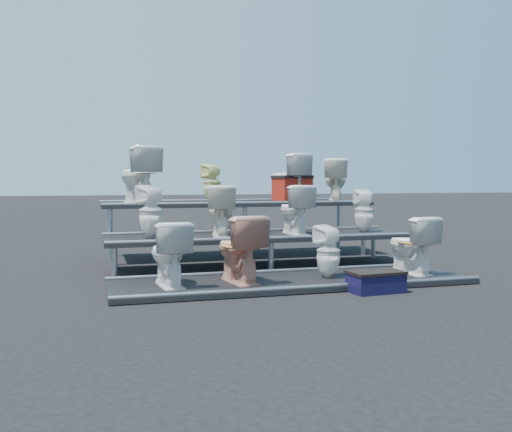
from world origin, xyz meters
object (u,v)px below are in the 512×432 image
object	(u,v)px
toilet_0	(169,253)
toilet_4	(151,211)
toilet_10	(288,178)
step_stool	(376,283)
red_crate	(292,190)
toilet_6	(295,210)
toilet_1	(239,249)
toilet_11	(335,180)
toilet_3	(411,245)
toilet_9	(212,183)
toilet_7	(364,211)
toilet_8	(138,175)
toilet_5	(220,211)
toilet_2	(328,251)

from	to	relation	value
toilet_0	toilet_4	distance (m)	1.36
toilet_10	step_stool	size ratio (longest dim) A/B	1.37
toilet_4	red_crate	size ratio (longest dim) A/B	1.31
toilet_6	toilet_10	world-z (taller)	toilet_10
toilet_1	toilet_4	world-z (taller)	toilet_4
toilet_4	toilet_11	size ratio (longest dim) A/B	0.98
toilet_3	toilet_0	bearing A→B (deg)	-6.60
toilet_0	toilet_11	bearing A→B (deg)	-145.47
toilet_6	step_stool	distance (m)	2.11
toilet_9	toilet_11	size ratio (longest dim) A/B	0.88
toilet_0	toilet_6	world-z (taller)	toilet_6
toilet_6	toilet_0	bearing A→B (deg)	32.59
toilet_0	toilet_3	world-z (taller)	toilet_3
toilet_3	toilet_1	bearing A→B (deg)	-6.60
toilet_7	toilet_9	world-z (taller)	toilet_9
toilet_9	toilet_3	bearing A→B (deg)	107.20
toilet_8	red_crate	distance (m)	2.46
toilet_5	red_crate	xyz separation A→B (m)	(1.47, 1.23, 0.25)
toilet_0	toilet_1	size ratio (longest dim) A/B	0.93
toilet_7	toilet_11	world-z (taller)	toilet_11
toilet_5	toilet_10	distance (m)	1.98
toilet_9	toilet_10	world-z (taller)	toilet_10
toilet_0	step_stool	xyz separation A→B (m)	(2.14, -0.68, -0.31)
toilet_1	toilet_9	bearing A→B (deg)	-103.96
toilet_4	toilet_2	bearing A→B (deg)	121.46
toilet_1	toilet_2	size ratio (longest dim) A/B	1.23
red_crate	toilet_10	bearing A→B (deg)	113.89
toilet_2	toilet_6	size ratio (longest dim) A/B	0.91
toilet_6	toilet_11	world-z (taller)	toilet_11
toilet_5	toilet_2	bearing A→B (deg)	137.08
toilet_6	toilet_9	world-z (taller)	toilet_9
toilet_5	toilet_9	size ratio (longest dim) A/B	1.11
toilet_5	step_stool	world-z (taller)	toilet_5
toilet_0	toilet_11	xyz separation A→B (m)	(3.13, 2.60, 0.80)
toilet_1	toilet_7	world-z (taller)	toilet_7
toilet_0	toilet_9	distance (m)	2.90
toilet_0	toilet_5	xyz separation A→B (m)	(0.87, 1.30, 0.39)
toilet_8	toilet_10	distance (m)	2.40
toilet_8	step_stool	bearing A→B (deg)	107.27
step_stool	red_crate	bearing A→B (deg)	82.12
toilet_1	toilet_9	size ratio (longest dim) A/B	1.24
toilet_7	toilet_6	bearing A→B (deg)	9.00
red_crate	toilet_6	bearing A→B (deg)	-119.93
toilet_4	toilet_8	size ratio (longest dim) A/B	0.81
toilet_1	toilet_0	bearing A→B (deg)	-8.74
toilet_7	toilet_8	bearing A→B (deg)	-13.68
toilet_3	toilet_7	distance (m)	1.35
red_crate	toilet_1	bearing A→B (deg)	-133.20
toilet_11	toilet_7	bearing A→B (deg)	107.44
toilet_9	toilet_10	size ratio (longest dim) A/B	0.80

